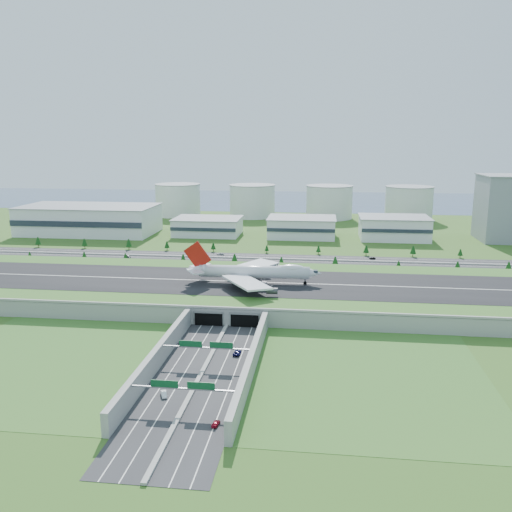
# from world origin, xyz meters

# --- Properties ---
(ground) EXTENTS (1200.00, 1200.00, 0.00)m
(ground) POSITION_xyz_m (0.00, 0.00, 0.00)
(ground) COLOR #34571B
(ground) RESTS_ON ground
(airfield_deck) EXTENTS (520.00, 100.00, 9.20)m
(airfield_deck) POSITION_xyz_m (0.00, -0.09, 4.12)
(airfield_deck) COLOR gray
(airfield_deck) RESTS_ON ground
(underpass_road) EXTENTS (38.80, 120.40, 8.00)m
(underpass_road) POSITION_xyz_m (0.00, -99.42, 3.43)
(underpass_road) COLOR #28282B
(underpass_road) RESTS_ON ground
(sign_gantry_near) EXTENTS (38.70, 0.70, 9.80)m
(sign_gantry_near) POSITION_xyz_m (0.00, -95.04, 6.95)
(sign_gantry_near) COLOR gray
(sign_gantry_near) RESTS_ON ground
(sign_gantry_far) EXTENTS (38.70, 0.70, 9.80)m
(sign_gantry_far) POSITION_xyz_m (0.00, -130.04, 6.95)
(sign_gantry_far) COLOR gray
(sign_gantry_far) RESTS_ON ground
(north_expressway) EXTENTS (560.00, 36.00, 0.12)m
(north_expressway) POSITION_xyz_m (0.00, 95.00, 0.06)
(north_expressway) COLOR #28282B
(north_expressway) RESTS_ON ground
(tree_row) EXTENTS (507.32, 48.58, 8.32)m
(tree_row) POSITION_xyz_m (14.11, 96.12, 4.62)
(tree_row) COLOR #3D2819
(tree_row) RESTS_ON ground
(hangar_west) EXTENTS (120.00, 60.00, 25.00)m
(hangar_west) POSITION_xyz_m (-170.00, 185.00, 12.50)
(hangar_west) COLOR silver
(hangar_west) RESTS_ON ground
(hangar_mid_a) EXTENTS (58.00, 42.00, 15.00)m
(hangar_mid_a) POSITION_xyz_m (-60.00, 190.00, 7.50)
(hangar_mid_a) COLOR silver
(hangar_mid_a) RESTS_ON ground
(hangar_mid_b) EXTENTS (58.00, 42.00, 17.00)m
(hangar_mid_b) POSITION_xyz_m (25.00, 190.00, 8.50)
(hangar_mid_b) COLOR silver
(hangar_mid_b) RESTS_ON ground
(hangar_mid_c) EXTENTS (58.00, 42.00, 19.00)m
(hangar_mid_c) POSITION_xyz_m (105.00, 190.00, 9.50)
(hangar_mid_c) COLOR silver
(hangar_mid_c) RESTS_ON ground
(office_tower) EXTENTS (46.00, 46.00, 55.00)m
(office_tower) POSITION_xyz_m (200.00, 195.00, 27.50)
(office_tower) COLOR gray
(office_tower) RESTS_ON ground
(fuel_tank_a) EXTENTS (50.00, 50.00, 35.00)m
(fuel_tank_a) POSITION_xyz_m (-120.00, 310.00, 17.50)
(fuel_tank_a) COLOR silver
(fuel_tank_a) RESTS_ON ground
(fuel_tank_b) EXTENTS (50.00, 50.00, 35.00)m
(fuel_tank_b) POSITION_xyz_m (-35.00, 310.00, 17.50)
(fuel_tank_b) COLOR silver
(fuel_tank_b) RESTS_ON ground
(fuel_tank_c) EXTENTS (50.00, 50.00, 35.00)m
(fuel_tank_c) POSITION_xyz_m (50.00, 310.00, 17.50)
(fuel_tank_c) COLOR silver
(fuel_tank_c) RESTS_ON ground
(fuel_tank_d) EXTENTS (50.00, 50.00, 35.00)m
(fuel_tank_d) POSITION_xyz_m (135.00, 310.00, 17.50)
(fuel_tank_d) COLOR silver
(fuel_tank_d) RESTS_ON ground
(bay_water) EXTENTS (1200.00, 260.00, 0.06)m
(bay_water) POSITION_xyz_m (0.00, 480.00, 0.03)
(bay_water) COLOR #3B5172
(bay_water) RESTS_ON ground
(boeing_747) EXTENTS (75.56, 71.38, 23.35)m
(boeing_747) POSITION_xyz_m (6.24, -2.18, 14.59)
(boeing_747) COLOR silver
(boeing_747) RESTS_ON airfield_deck
(car_0) EXTENTS (3.08, 4.91, 1.56)m
(car_0) POSITION_xyz_m (-11.21, -75.38, 0.90)
(car_0) COLOR #A4A4A9
(car_0) RESTS_ON ground
(car_1) EXTENTS (3.53, 5.27, 1.64)m
(car_1) POSITION_xyz_m (-8.81, -122.23, 0.94)
(car_1) COLOR white
(car_1) RESTS_ON ground
(car_2) EXTENTS (3.15, 6.03, 1.62)m
(car_2) POSITION_xyz_m (10.22, -83.25, 0.93)
(car_2) COLOR #0C0D3D
(car_2) RESTS_ON ground
(car_3) EXTENTS (2.42, 4.75, 1.32)m
(car_3) POSITION_xyz_m (12.42, -138.84, 0.78)
(car_3) COLOR maroon
(car_3) RESTS_ON ground
(car_4) EXTENTS (5.36, 3.34, 1.70)m
(car_4) POSITION_xyz_m (-98.20, 86.74, 0.97)
(car_4) COLOR #55565A
(car_4) RESTS_ON ground
(car_5) EXTENTS (4.80, 2.96, 1.49)m
(car_5) POSITION_xyz_m (79.91, 103.82, 0.87)
(car_5) COLOR black
(car_5) RESTS_ON ground
(car_7) EXTENTS (5.46, 2.31, 1.57)m
(car_7) POSITION_xyz_m (-32.46, 105.11, 0.91)
(car_7) COLOR silver
(car_7) RESTS_ON ground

